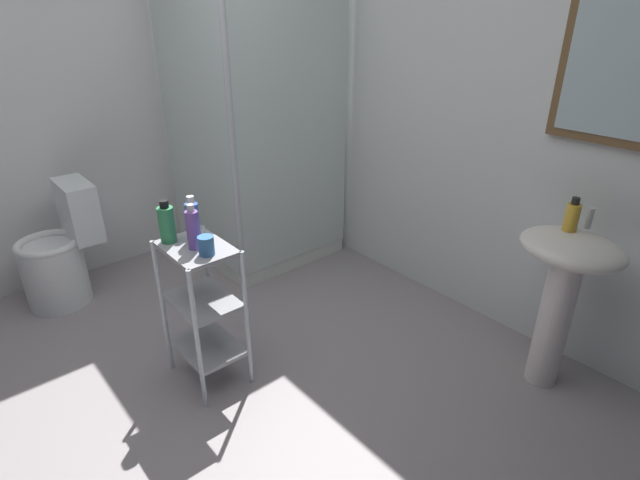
{
  "coord_description": "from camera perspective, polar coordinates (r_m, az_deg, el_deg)",
  "views": [
    {
      "loc": [
        1.65,
        -0.62,
        1.74
      ],
      "look_at": [
        0.12,
        0.68,
        0.77
      ],
      "focal_mm": 27.82,
      "sensor_mm": 36.0,
      "label": 1
    }
  ],
  "objects": [
    {
      "name": "conditioner_bottle_purple",
      "position": [
        2.26,
        -14.41,
        1.24
      ],
      "size": [
        0.06,
        0.06,
        0.21
      ],
      "color": "#7D52AE",
      "rests_on": "storage_cart"
    },
    {
      "name": "rinse_cup",
      "position": [
        2.21,
        -12.96,
        -0.63
      ],
      "size": [
        0.07,
        0.07,
        0.09
      ],
      "primitive_type": "cylinder",
      "color": "#3870B2",
      "rests_on": "storage_cart"
    },
    {
      "name": "shower_stall",
      "position": [
        3.62,
        -7.54,
        4.83
      ],
      "size": [
        0.92,
        0.92,
        2.0
      ],
      "color": "white",
      "rests_on": "ground_plane"
    },
    {
      "name": "wall_back",
      "position": [
        3.0,
        16.4,
        15.41
      ],
      "size": [
        4.2,
        0.14,
        2.5
      ],
      "color": "silver",
      "rests_on": "ground_plane"
    },
    {
      "name": "sink_faucet",
      "position": [
        2.55,
        28.59,
        2.24
      ],
      "size": [
        0.03,
        0.03,
        0.1
      ],
      "primitive_type": "cylinder",
      "color": "silver",
      "rests_on": "pedestal_sink"
    },
    {
      "name": "body_wash_bottle_green",
      "position": [
        2.36,
        -17.21,
        1.81
      ],
      "size": [
        0.07,
        0.07,
        0.2
      ],
      "color": "#339058",
      "rests_on": "storage_cart"
    },
    {
      "name": "pedestal_sink",
      "position": [
        2.55,
        26.23,
        -4.2
      ],
      "size": [
        0.46,
        0.37,
        0.81
      ],
      "color": "white",
      "rests_on": "ground_plane"
    },
    {
      "name": "toilet",
      "position": [
        3.48,
        -27.67,
        -1.59
      ],
      "size": [
        0.37,
        0.49,
        0.76
      ],
      "color": "white",
      "rests_on": "ground_plane"
    },
    {
      "name": "shampoo_bottle_blue",
      "position": [
        2.34,
        -14.41,
        2.14
      ],
      "size": [
        0.06,
        0.06,
        0.22
      ],
      "color": "#375AAF",
      "rests_on": "storage_cart"
    },
    {
      "name": "ground_plane",
      "position": [
        2.48,
        -14.88,
        -20.19
      ],
      "size": [
        4.2,
        4.2,
        0.02
      ],
      "primitive_type": "cube",
      "color": "gray"
    },
    {
      "name": "wall_left",
      "position": [
        3.59,
        -31.14,
        14.35
      ],
      "size": [
        0.1,
        4.2,
        2.5
      ],
      "primitive_type": "cube",
      "color": "silver",
      "rests_on": "ground_plane"
    },
    {
      "name": "hand_soap_bottle",
      "position": [
        2.48,
        27.01,
        2.45
      ],
      "size": [
        0.06,
        0.06,
        0.16
      ],
      "color": "gold",
      "rests_on": "pedestal_sink"
    },
    {
      "name": "storage_cart",
      "position": [
        2.46,
        -13.34,
        -7.06
      ],
      "size": [
        0.38,
        0.28,
        0.74
      ],
      "color": "silver",
      "rests_on": "ground_plane"
    }
  ]
}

